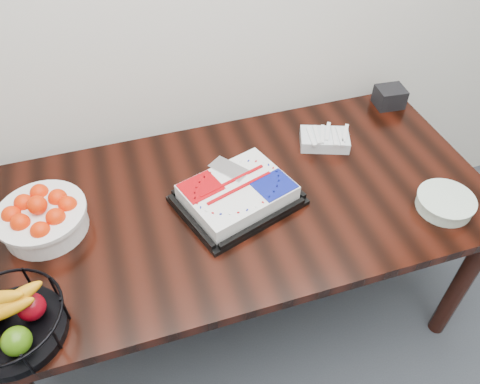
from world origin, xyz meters
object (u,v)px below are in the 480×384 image
object	(u,v)px
napkin_box	(390,97)
fruit_basket	(10,321)
table	(242,213)
plate_stack	(445,203)
cake_tray	(237,194)
tangerine_bowl	(41,213)

from	to	relation	value
napkin_box	fruit_basket	bearing A→B (deg)	-156.99
table	plate_stack	bearing A→B (deg)	-21.89
fruit_basket	plate_stack	world-z (taller)	fruit_basket
table	cake_tray	size ratio (longest dim) A/B	3.73
fruit_basket	plate_stack	xyz separation A→B (m)	(1.43, 0.05, -0.04)
fruit_basket	napkin_box	distance (m)	1.70
tangerine_bowl	plate_stack	bearing A→B (deg)	-13.70
cake_tray	plate_stack	bearing A→B (deg)	-19.99
napkin_box	table	bearing A→B (deg)	-156.37
cake_tray	tangerine_bowl	bearing A→B (deg)	173.30
tangerine_bowl	napkin_box	distance (m)	1.50
cake_tray	fruit_basket	world-z (taller)	fruit_basket
plate_stack	napkin_box	bearing A→B (deg)	77.37
napkin_box	tangerine_bowl	bearing A→B (deg)	-168.83
table	fruit_basket	xyz separation A→B (m)	(-0.76, -0.31, 0.15)
table	napkin_box	bearing A→B (deg)	23.63
plate_stack	cake_tray	bearing A→B (deg)	160.01
table	plate_stack	xyz separation A→B (m)	(0.66, -0.27, 0.11)
cake_tray	napkin_box	xyz separation A→B (m)	(0.82, 0.37, 0.00)
tangerine_bowl	table	bearing A→B (deg)	-5.04
table	plate_stack	distance (m)	0.72
table	plate_stack	world-z (taller)	plate_stack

